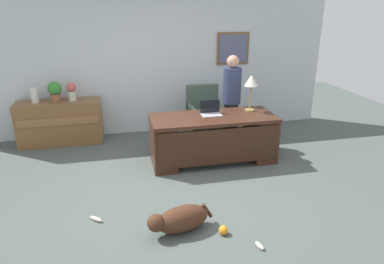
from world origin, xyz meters
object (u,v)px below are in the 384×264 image
object	(u,v)px
laptop	(211,111)
dog_toy_ball	(223,230)
armchair	(204,115)
potted_plant	(55,91)
desk_lamp	(251,83)
vase_with_flowers	(72,91)
person_standing	(231,100)
credenza	(60,122)
dog_toy_plush	(96,219)
dog_toy_bone	(259,246)
desk	(213,137)
vase_empty	(35,96)
dog_lying	(180,219)

from	to	relation	value
laptop	dog_toy_ball	bearing A→B (deg)	-101.12
armchair	potted_plant	distance (m)	2.72
desk_lamp	vase_with_flowers	distance (m)	3.17
vase_with_flowers	dog_toy_ball	xyz separation A→B (m)	(1.83, -3.30, -0.92)
person_standing	dog_toy_ball	bearing A→B (deg)	-109.84
credenza	dog_toy_plush	size ratio (longest dim) A/B	7.78
potted_plant	dog_toy_bone	size ratio (longest dim) A/B	2.51
credenza	dog_toy_ball	world-z (taller)	credenza
desk	desk_lamp	distance (m)	1.08
vase_with_flowers	vase_empty	distance (m)	0.63
laptop	dog_toy_ball	world-z (taller)	laptop
armchair	laptop	xyz separation A→B (m)	(-0.13, -0.90, 0.36)
person_standing	vase_empty	size ratio (longest dim) A/B	6.23
vase_empty	dog_toy_ball	world-z (taller)	vase_empty
desk	person_standing	xyz separation A→B (m)	(0.52, 0.69, 0.41)
dog_lying	laptop	distance (m)	2.17
dog_toy_ball	credenza	bearing A→B (deg)	122.44
desk	person_standing	distance (m)	0.95
potted_plant	dog_toy_plush	bearing A→B (deg)	-75.43
laptop	desk_lamp	distance (m)	0.81
armchair	dog_toy_plush	xyz separation A→B (m)	(-1.94, -2.36, -0.44)
desk	desk_lamp	world-z (taller)	desk_lamp
potted_plant	dog_toy_ball	distance (m)	4.03
armchair	dog_toy_bone	world-z (taller)	armchair
credenza	desk	bearing A→B (deg)	-28.91
desk	dog_lying	bearing A→B (deg)	-116.95
desk_lamp	potted_plant	world-z (taller)	desk_lamp
person_standing	laptop	world-z (taller)	person_standing
desk	armchair	bearing A→B (deg)	83.88
dog_lying	credenza	bearing A→B (deg)	117.50
person_standing	dog_lying	world-z (taller)	person_standing
armchair	dog_toy_plush	distance (m)	3.09
person_standing	dog_toy_bone	xyz separation A→B (m)	(-0.63, -2.90, -0.81)
desk	laptop	xyz separation A→B (m)	(-0.02, 0.13, 0.40)
armchair	vase_empty	size ratio (longest dim) A/B	3.91
desk	dog_toy_ball	bearing A→B (deg)	-102.31
dog_toy_bone	potted_plant	bearing A→B (deg)	123.93
person_standing	potted_plant	distance (m)	3.14
potted_plant	dog_toy_plush	xyz separation A→B (m)	(0.71, -2.72, -0.97)
dog_lying	dog_toy_ball	distance (m)	0.51
credenza	dog_toy_plush	bearing A→B (deg)	-75.81
desk	desk_lamp	bearing A→B (deg)	16.10
dog_lying	desk_lamp	bearing A→B (deg)	51.14
vase_with_flowers	dog_toy_bone	bearing A→B (deg)	-59.27
person_standing	dog_toy_bone	size ratio (longest dim) A/B	11.28
desk	vase_with_flowers	bearing A→B (deg)	148.31
person_standing	vase_with_flowers	distance (m)	2.86
dog_lying	dog_toy_bone	distance (m)	0.92
person_standing	dog_toy_ball	size ratio (longest dim) A/B	15.21
dog_lying	dog_toy_plush	world-z (taller)	dog_lying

